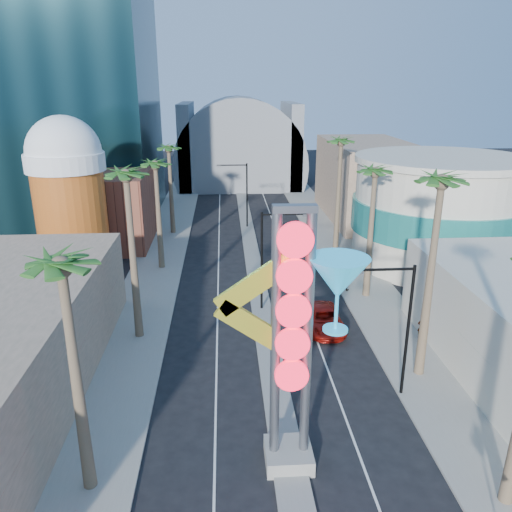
{
  "coord_description": "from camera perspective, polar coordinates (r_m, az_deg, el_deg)",
  "views": [
    {
      "loc": [
        -2.78,
        -16.09,
        17.08
      ],
      "look_at": [
        -0.44,
        20.09,
        4.5
      ],
      "focal_mm": 35.0,
      "sensor_mm": 36.0,
      "label": 1
    }
  ],
  "objects": [
    {
      "name": "streetlight_1",
      "position": [
        61.35,
        -1.56,
        7.65
      ],
      "size": [
        3.79,
        0.25,
        8.0
      ],
      "color": "black",
      "rests_on": "ground"
    },
    {
      "name": "pedestrian_b",
      "position": [
        43.66,
        10.06,
        -2.63
      ],
      "size": [
        1.18,
        1.11,
        1.93
      ],
      "primitive_type": "imported",
      "rotation": [
        0.0,
        0.0,
        2.58
      ],
      "color": "gray",
      "rests_on": "sidewalk_east"
    },
    {
      "name": "palm_3",
      "position": [
        58.91,
        -9.93,
        11.44
      ],
      "size": [
        2.4,
        2.4,
        11.2
      ],
      "color": "brown",
      "rests_on": "ground"
    },
    {
      "name": "canopy",
      "position": [
        89.05,
        -1.91,
        10.88
      ],
      "size": [
        22.0,
        16.0,
        22.0
      ],
      "color": "slate",
      "rests_on": "ground"
    },
    {
      "name": "red_pickup",
      "position": [
        37.1,
        7.74,
        -7.15
      ],
      "size": [
        2.64,
        5.53,
        1.52
      ],
      "primitive_type": "imported",
      "rotation": [
        0.0,
        0.0,
        0.02
      ],
      "color": "#AB140D",
      "rests_on": "ground"
    },
    {
      "name": "palm_7",
      "position": [
        51.83,
        9.67,
        11.94
      ],
      "size": [
        2.4,
        2.4,
        12.7
      ],
      "color": "brown",
      "rests_on": "ground"
    },
    {
      "name": "sidewalk_east",
      "position": [
        55.22,
        9.33,
        0.94
      ],
      "size": [
        5.0,
        100.0,
        0.15
      ],
      "primitive_type": "cube",
      "color": "gray",
      "rests_on": "ground"
    },
    {
      "name": "neon_sign",
      "position": [
        21.71,
        6.29,
        -7.74
      ],
      "size": [
        6.53,
        2.6,
        12.55
      ],
      "color": "gray",
      "rests_on": "ground"
    },
    {
      "name": "filler_east",
      "position": [
        67.87,
        12.56,
        8.43
      ],
      "size": [
        10.0,
        20.0,
        10.0
      ],
      "primitive_type": "cube",
      "color": "#8D745B",
      "rests_on": "ground"
    },
    {
      "name": "hotel_tower",
      "position": [
        71.19,
        -21.32,
        24.34
      ],
      "size": [
        20.0,
        20.0,
        50.0
      ],
      "primitive_type": "cube",
      "color": "black",
      "rests_on": "ground"
    },
    {
      "name": "streetlight_2",
      "position": [
        28.64,
        16.19,
        -7.0
      ],
      "size": [
        3.45,
        0.25,
        8.0
      ],
      "color": "black",
      "rests_on": "ground"
    },
    {
      "name": "streetlight_0",
      "position": [
        38.24,
        1.48,
        0.52
      ],
      "size": [
        3.79,
        0.25,
        8.0
      ],
      "color": "black",
      "rests_on": "ground"
    },
    {
      "name": "brick_filler_west",
      "position": [
        57.2,
        -17.03,
        5.07
      ],
      "size": [
        10.0,
        10.0,
        8.0
      ],
      "primitive_type": "cube",
      "color": "brown",
      "rests_on": "ground"
    },
    {
      "name": "sidewalk_west",
      "position": [
        54.26,
        -10.63,
        0.53
      ],
      "size": [
        5.0,
        100.0,
        0.15
      ],
      "primitive_type": "cube",
      "color": "gray",
      "rests_on": "ground"
    },
    {
      "name": "palm_5",
      "position": [
        29.21,
        20.3,
        6.47
      ],
      "size": [
        2.4,
        2.4,
        13.2
      ],
      "color": "brown",
      "rests_on": "ground"
    },
    {
      "name": "palm_6",
      "position": [
        40.5,
        13.41,
        8.45
      ],
      "size": [
        2.4,
        2.4,
        11.7
      ],
      "color": "brown",
      "rests_on": "ground"
    },
    {
      "name": "median",
      "position": [
        56.77,
        -0.73,
        1.7
      ],
      "size": [
        1.6,
        84.0,
        0.15
      ],
      "primitive_type": "cube",
      "color": "gray",
      "rests_on": "ground"
    },
    {
      "name": "beer_mug",
      "position": [
        49.11,
        -20.63,
        7.07
      ],
      "size": [
        7.0,
        7.0,
        14.5
      ],
      "color": "#BC4A19",
      "rests_on": "ground"
    },
    {
      "name": "palm_0",
      "position": [
        20.42,
        -21.2,
        -2.72
      ],
      "size": [
        2.4,
        2.4,
        11.7
      ],
      "color": "brown",
      "rests_on": "ground"
    },
    {
      "name": "palm_2",
      "position": [
        47.12,
        -11.4,
        9.48
      ],
      "size": [
        2.4,
        2.4,
        11.2
      ],
      "color": "brown",
      "rests_on": "ground"
    },
    {
      "name": "palm_1",
      "position": [
        33.28,
        -14.54,
        7.69
      ],
      "size": [
        2.4,
        2.4,
        12.7
      ],
      "color": "brown",
      "rests_on": "ground"
    },
    {
      "name": "pedestrian_a",
      "position": [
        36.98,
        18.44,
        -7.7
      ],
      "size": [
        0.68,
        0.51,
        1.7
      ],
      "primitive_type": "imported",
      "rotation": [
        0.0,
        0.0,
        2.96
      ],
      "color": "gray",
      "rests_on": "sidewalk_east"
    },
    {
      "name": "turquoise_building",
      "position": [
        51.92,
        20.07,
        4.79
      ],
      "size": [
        16.6,
        16.6,
        10.6
      ],
      "color": "beige",
      "rests_on": "ground"
    }
  ]
}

